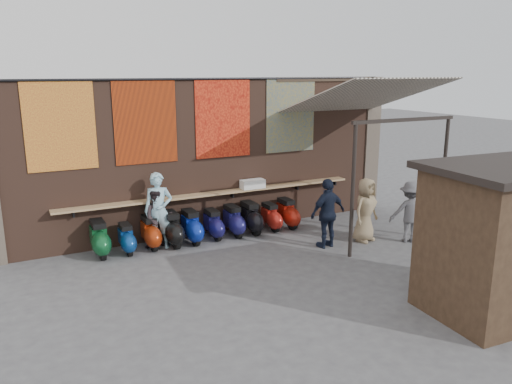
# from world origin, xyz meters

# --- Properties ---
(ground) EXTENTS (70.00, 70.00, 0.00)m
(ground) POSITION_xyz_m (0.00, 0.00, 0.00)
(ground) COLOR #474749
(ground) RESTS_ON ground
(brick_wall) EXTENTS (10.00, 0.40, 4.00)m
(brick_wall) POSITION_xyz_m (0.00, 2.70, 2.00)
(brick_wall) COLOR brown
(brick_wall) RESTS_ON ground
(pier_right) EXTENTS (0.50, 0.50, 4.00)m
(pier_right) POSITION_xyz_m (5.20, 2.70, 2.00)
(pier_right) COLOR #4C4238
(pier_right) RESTS_ON ground
(eating_counter) EXTENTS (8.00, 0.32, 0.05)m
(eating_counter) POSITION_xyz_m (0.00, 2.33, 1.10)
(eating_counter) COLOR #9E7A51
(eating_counter) RESTS_ON brick_wall
(shelf_box) EXTENTS (0.64, 0.29, 0.23)m
(shelf_box) POSITION_xyz_m (1.05, 2.30, 1.24)
(shelf_box) COLOR white
(shelf_box) RESTS_ON eating_counter
(tapestry_redgold) EXTENTS (1.50, 0.02, 2.00)m
(tapestry_redgold) POSITION_xyz_m (-3.60, 2.48, 3.00)
(tapestry_redgold) COLOR #A11F17
(tapestry_redgold) RESTS_ON brick_wall
(tapestry_sun) EXTENTS (1.50, 0.02, 2.00)m
(tapestry_sun) POSITION_xyz_m (-1.70, 2.48, 3.00)
(tapestry_sun) COLOR #E7420D
(tapestry_sun) RESTS_ON brick_wall
(tapestry_orange) EXTENTS (1.50, 0.02, 2.00)m
(tapestry_orange) POSITION_xyz_m (0.30, 2.48, 3.00)
(tapestry_orange) COLOR red
(tapestry_orange) RESTS_ON brick_wall
(tapestry_multi) EXTENTS (1.50, 0.02, 2.00)m
(tapestry_multi) POSITION_xyz_m (2.30, 2.48, 3.00)
(tapestry_multi) COLOR navy
(tapestry_multi) RESTS_ON brick_wall
(hang_rail) EXTENTS (9.50, 0.06, 0.06)m
(hang_rail) POSITION_xyz_m (0.00, 2.47, 3.98)
(hang_rail) COLOR black
(hang_rail) RESTS_ON brick_wall
(scooter_stool_0) EXTENTS (0.39, 0.87, 0.83)m
(scooter_stool_0) POSITION_xyz_m (-3.02, 2.04, 0.41)
(scooter_stool_0) COLOR #105026
(scooter_stool_0) RESTS_ON ground
(scooter_stool_1) EXTENTS (0.33, 0.73, 0.69)m
(scooter_stool_1) POSITION_xyz_m (-2.43, 1.97, 0.35)
(scooter_stool_1) COLOR navy
(scooter_stool_1) RESTS_ON ground
(scooter_stool_2) EXTENTS (0.37, 0.82, 0.78)m
(scooter_stool_2) POSITION_xyz_m (-1.84, 2.04, 0.39)
(scooter_stool_2) COLOR #9C2B0C
(scooter_stool_2) RESTS_ON ground
(scooter_stool_3) EXTENTS (0.40, 0.88, 0.84)m
(scooter_stool_3) POSITION_xyz_m (-1.32, 1.98, 0.42)
(scooter_stool_3) COLOR black
(scooter_stool_3) RESTS_ON ground
(scooter_stool_4) EXTENTS (0.38, 0.85, 0.81)m
(scooter_stool_4) POSITION_xyz_m (-0.82, 1.97, 0.41)
(scooter_stool_4) COLOR #0E279C
(scooter_stool_4) RESTS_ON ground
(scooter_stool_5) EXTENTS (0.35, 0.78, 0.74)m
(scooter_stool_5) POSITION_xyz_m (-0.22, 2.02, 0.37)
(scooter_stool_5) COLOR #181551
(scooter_stool_5) RESTS_ON ground
(scooter_stool_6) EXTENTS (0.37, 0.82, 0.78)m
(scooter_stool_6) POSITION_xyz_m (0.34, 2.01, 0.39)
(scooter_stool_6) COLOR navy
(scooter_stool_6) RESTS_ON ground
(scooter_stool_7) EXTENTS (0.39, 0.86, 0.82)m
(scooter_stool_7) POSITION_xyz_m (0.84, 1.99, 0.41)
(scooter_stool_7) COLOR black
(scooter_stool_7) RESTS_ON ground
(scooter_stool_8) EXTENTS (0.34, 0.75, 0.72)m
(scooter_stool_8) POSITION_xyz_m (1.43, 1.97, 0.36)
(scooter_stool_8) COLOR #A81E16
(scooter_stool_8) RESTS_ON ground
(scooter_stool_9) EXTENTS (0.37, 0.82, 0.78)m
(scooter_stool_9) POSITION_xyz_m (1.95, 1.98, 0.39)
(scooter_stool_9) COLOR maroon
(scooter_stool_9) RESTS_ON ground
(diner_left) EXTENTS (0.77, 0.62, 1.85)m
(diner_left) POSITION_xyz_m (-1.62, 2.00, 0.92)
(diner_left) COLOR #97C8DB
(diner_left) RESTS_ON ground
(diner_right) EXTENTS (0.78, 0.65, 1.46)m
(diner_right) POSITION_xyz_m (-1.63, 2.00, 0.73)
(diner_right) COLOR black
(diner_right) RESTS_ON ground
(shopper_navy) EXTENTS (1.03, 0.51, 1.70)m
(shopper_navy) POSITION_xyz_m (2.01, 0.18, 0.85)
(shopper_navy) COLOR black
(shopper_navy) RESTS_ON ground
(shopper_grey) EXTENTS (1.14, 0.99, 1.54)m
(shopper_grey) POSITION_xyz_m (4.06, -0.41, 0.77)
(shopper_grey) COLOR #545458
(shopper_grey) RESTS_ON ground
(shopper_tan) EXTENTS (0.90, 0.72, 1.61)m
(shopper_tan) POSITION_xyz_m (3.10, 0.13, 0.81)
(shopper_tan) COLOR #927D5D
(shopper_tan) RESTS_ON ground
(market_stall) EXTENTS (2.45, 1.90, 2.54)m
(market_stall) POSITION_xyz_m (2.72, -3.94, 1.27)
(market_stall) COLOR black
(market_stall) RESTS_ON ground
(stall_roof) EXTENTS (2.74, 2.18, 0.12)m
(stall_roof) POSITION_xyz_m (2.72, -3.94, 2.60)
(stall_roof) COLOR black
(stall_roof) RESTS_ON market_stall
(stall_sign) EXTENTS (1.20, 0.12, 0.50)m
(stall_sign) POSITION_xyz_m (2.77, -3.03, 1.84)
(stall_sign) COLOR gold
(stall_sign) RESTS_ON market_stall
(stall_shelf) EXTENTS (1.95, 0.22, 0.06)m
(stall_shelf) POSITION_xyz_m (2.77, -3.03, 0.93)
(stall_shelf) COLOR #473321
(stall_shelf) RESTS_ON market_stall
(awning_canvas) EXTENTS (3.20, 3.28, 0.97)m
(awning_canvas) POSITION_xyz_m (3.50, 0.90, 3.55)
(awning_canvas) COLOR beige
(awning_canvas) RESTS_ON brick_wall
(awning_ledger) EXTENTS (3.30, 0.08, 0.12)m
(awning_ledger) POSITION_xyz_m (3.50, 2.49, 3.95)
(awning_ledger) COLOR #33261C
(awning_ledger) RESTS_ON brick_wall
(awning_header) EXTENTS (3.00, 0.08, 0.08)m
(awning_header) POSITION_xyz_m (3.50, -0.60, 3.08)
(awning_header) COLOR black
(awning_header) RESTS_ON awning_post_left
(awning_post_left) EXTENTS (0.09, 0.09, 3.10)m
(awning_post_left) POSITION_xyz_m (2.10, -0.60, 1.55)
(awning_post_left) COLOR black
(awning_post_left) RESTS_ON ground
(awning_post_right) EXTENTS (0.09, 0.09, 3.10)m
(awning_post_right) POSITION_xyz_m (4.90, -0.60, 1.55)
(awning_post_right) COLOR black
(awning_post_right) RESTS_ON ground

